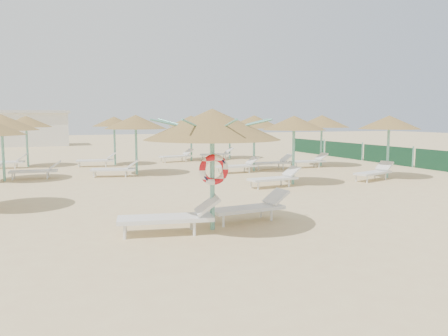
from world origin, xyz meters
name	(u,v)px	position (x,y,z in m)	size (l,w,h in m)	color
ground	(220,228)	(0.00, 0.00, 0.00)	(120.00, 120.00, 0.00)	#D6BE82
main_palapa	(212,125)	(-0.21, -0.07, 2.41)	(3.10, 3.10, 2.78)	#67B3A0
lounger_main_a	(172,217)	(-1.17, -0.10, 0.39)	(2.34, 1.08, 0.82)	white
lounger_main_b	(252,207)	(1.02, 0.36, 0.35)	(2.08, 0.78, 0.74)	white
palapa_field	(183,123)	(2.31, 10.84, 2.32)	(18.87, 14.51, 2.72)	#67B3A0
service_hut	(22,128)	(-6.00, 35.00, 1.64)	(8.40, 4.40, 3.25)	silver
windbreak_fence	(387,155)	(14.00, 9.96, 0.50)	(0.08, 19.84, 1.10)	#16432C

